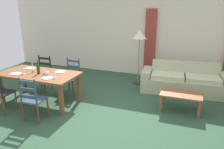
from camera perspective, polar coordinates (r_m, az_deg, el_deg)
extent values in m
cube|color=#2D4D35|center=(4.83, -4.56, -10.73)|extent=(9.60, 9.60, 0.02)
cube|color=beige|center=(7.42, 6.24, 10.40)|extent=(9.60, 0.16, 2.70)
cube|color=#9A3931|center=(7.20, 10.02, 8.01)|extent=(0.35, 0.08, 2.20)
cube|color=brown|center=(5.44, -18.82, 0.10)|extent=(1.90, 0.96, 0.05)
cube|color=brown|center=(5.88, -27.24, -3.55)|extent=(0.08, 0.08, 0.70)
cube|color=brown|center=(4.80, -13.28, -6.56)|extent=(0.08, 0.08, 0.70)
cube|color=brown|center=(6.37, -22.29, -1.32)|extent=(0.08, 0.08, 0.70)
cube|color=brown|center=(5.39, -8.83, -3.52)|extent=(0.08, 0.08, 0.70)
cube|color=black|center=(5.37, -26.96, -4.31)|extent=(0.43, 0.41, 0.03)
cylinder|color=brown|center=(5.68, -26.57, -5.59)|extent=(0.04, 0.04, 0.43)
cylinder|color=brown|center=(5.43, -24.02, -6.30)|extent=(0.04, 0.04, 0.43)
cylinder|color=brown|center=(5.23, -26.68, -7.61)|extent=(0.04, 0.04, 0.43)
cylinder|color=black|center=(5.05, -27.44, -2.53)|extent=(0.04, 0.04, 0.50)
cube|color=#30445A|center=(4.74, -19.80, -6.22)|extent=(0.44, 0.42, 0.03)
cylinder|color=brown|center=(5.06, -20.02, -7.57)|extent=(0.04, 0.04, 0.43)
cylinder|color=brown|center=(4.86, -16.60, -8.28)|extent=(0.04, 0.04, 0.43)
cylinder|color=brown|center=(4.82, -22.46, -9.13)|extent=(0.04, 0.04, 0.43)
cylinder|color=brown|center=(4.61, -18.96, -9.97)|extent=(0.04, 0.04, 0.43)
cylinder|color=#30445A|center=(4.63, -23.17, -3.67)|extent=(0.04, 0.04, 0.50)
cylinder|color=#30445A|center=(4.41, -19.59, -4.28)|extent=(0.04, 0.04, 0.50)
cube|color=#30445A|center=(4.57, -21.24, -5.49)|extent=(0.38, 0.04, 0.06)
cube|color=#30445A|center=(4.51, -21.45, -3.73)|extent=(0.38, 0.04, 0.06)
cube|color=#30445A|center=(4.46, -21.67, -1.94)|extent=(0.38, 0.04, 0.06)
cube|color=black|center=(6.31, -18.02, -0.10)|extent=(0.43, 0.42, 0.03)
cylinder|color=brown|center=(6.15, -17.38, -2.76)|extent=(0.04, 0.04, 0.43)
cylinder|color=brown|center=(6.36, -20.02, -2.35)|extent=(0.04, 0.04, 0.43)
cylinder|color=brown|center=(6.41, -15.63, -1.77)|extent=(0.04, 0.04, 0.43)
cylinder|color=brown|center=(6.61, -18.23, -1.41)|extent=(0.04, 0.04, 0.43)
cylinder|color=black|center=(6.27, -16.01, 2.48)|extent=(0.04, 0.04, 0.50)
cylinder|color=black|center=(6.47, -18.64, 2.71)|extent=(0.04, 0.04, 0.50)
cube|color=black|center=(6.40, -17.24, 1.47)|extent=(0.38, 0.04, 0.06)
cube|color=black|center=(6.36, -17.36, 2.77)|extent=(0.38, 0.04, 0.06)
cube|color=black|center=(6.33, -17.49, 4.08)|extent=(0.38, 0.04, 0.06)
cube|color=#304357|center=(5.84, -10.96, -0.93)|extent=(0.45, 0.43, 0.03)
cylinder|color=brown|center=(5.69, -10.33, -3.87)|extent=(0.04, 0.04, 0.43)
cylinder|color=brown|center=(5.90, -13.21, -3.29)|extent=(0.04, 0.04, 0.43)
cylinder|color=brown|center=(5.95, -8.48, -2.79)|extent=(0.04, 0.04, 0.43)
cylinder|color=brown|center=(6.15, -11.30, -2.27)|extent=(0.04, 0.04, 0.43)
cylinder|color=#304357|center=(5.80, -8.70, 1.77)|extent=(0.04, 0.04, 0.50)
cylinder|color=#304357|center=(6.00, -11.58, 2.15)|extent=(0.04, 0.04, 0.50)
cube|color=#304357|center=(5.94, -10.10, 0.76)|extent=(0.38, 0.05, 0.06)
cube|color=#304357|center=(5.89, -10.17, 2.15)|extent=(0.38, 0.05, 0.06)
cube|color=#304357|center=(5.86, -10.25, 3.56)|extent=(0.38, 0.05, 0.06)
cylinder|color=white|center=(5.56, -24.07, 0.20)|extent=(0.24, 0.24, 0.02)
cube|color=silver|center=(5.66, -25.15, 0.30)|extent=(0.02, 0.17, 0.01)
cylinder|color=white|center=(4.98, -16.63, -0.90)|extent=(0.24, 0.24, 0.02)
cube|color=silver|center=(5.07, -17.98, -0.77)|extent=(0.03, 0.17, 0.01)
cylinder|color=white|center=(5.90, -20.73, 1.57)|extent=(0.24, 0.24, 0.02)
cube|color=silver|center=(6.00, -21.81, 1.65)|extent=(0.02, 0.17, 0.01)
cylinder|color=white|center=(5.36, -13.45, 0.69)|extent=(0.24, 0.24, 0.02)
cube|color=silver|center=(5.45, -14.76, 0.79)|extent=(0.03, 0.17, 0.01)
cylinder|color=#143819|center=(5.36, -18.92, 1.34)|extent=(0.07, 0.07, 0.22)
cylinder|color=#143819|center=(5.33, -19.08, 2.88)|extent=(0.02, 0.02, 0.08)
cylinder|color=black|center=(5.31, -19.13, 3.38)|extent=(0.03, 0.03, 0.02)
cylinder|color=white|center=(5.51, -22.24, 0.24)|extent=(0.06, 0.06, 0.01)
cylinder|color=white|center=(5.50, -22.29, 0.61)|extent=(0.01, 0.01, 0.07)
cone|color=white|center=(5.48, -22.38, 1.39)|extent=(0.06, 0.06, 0.08)
cylinder|color=white|center=(4.98, -14.79, -0.80)|extent=(0.06, 0.06, 0.01)
cylinder|color=white|center=(4.97, -14.82, -0.38)|extent=(0.01, 0.01, 0.07)
cone|color=white|center=(4.95, -14.89, 0.47)|extent=(0.06, 0.06, 0.08)
cylinder|color=beige|center=(5.18, -16.67, 0.24)|extent=(0.07, 0.07, 0.09)
cylinder|color=#998C66|center=(5.56, -20.18, 0.80)|extent=(0.05, 0.05, 0.04)
cylinder|color=white|center=(5.53, -20.31, 2.05)|extent=(0.02, 0.02, 0.21)
cylinder|color=#998C66|center=(5.28, -17.45, 0.21)|extent=(0.05, 0.05, 0.04)
cylinder|color=white|center=(5.26, -17.52, 0.96)|extent=(0.02, 0.02, 0.11)
cube|color=#B5B890|center=(6.23, 18.44, -2.76)|extent=(1.86, 0.95, 0.40)
cube|color=#B5B890|center=(6.46, 18.53, -0.19)|extent=(1.81, 0.35, 0.80)
cube|color=#B5B890|center=(6.22, 9.14, -1.19)|extent=(0.31, 0.82, 0.58)
cube|color=beige|center=(6.15, 22.87, -0.98)|extent=(0.91, 0.71, 0.12)
cube|color=beige|center=(6.09, 14.48, -0.28)|extent=(0.91, 0.71, 0.12)
cube|color=brown|center=(5.09, 17.83, -4.93)|extent=(0.90, 0.56, 0.04)
cube|color=brown|center=(4.99, 12.82, -7.60)|extent=(0.06, 0.06, 0.38)
cube|color=brown|center=(4.97, 22.07, -8.64)|extent=(0.06, 0.06, 0.38)
cube|color=brown|center=(5.41, 13.54, -5.61)|extent=(0.06, 0.06, 0.38)
cube|color=brown|center=(5.39, 22.04, -6.56)|extent=(0.06, 0.06, 0.38)
cylinder|color=#332D28|center=(6.69, 6.84, -2.22)|extent=(0.28, 0.28, 0.03)
cylinder|color=gray|center=(6.49, 7.06, 3.52)|extent=(0.03, 0.03, 1.35)
cone|color=beige|center=(6.34, 7.33, 10.58)|extent=(0.40, 0.40, 0.26)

